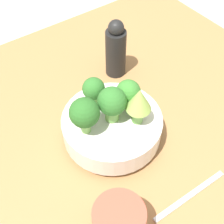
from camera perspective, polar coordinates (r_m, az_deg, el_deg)
ground_plane at (r=0.76m, az=0.86°, el=-3.55°), size 6.00×6.00×0.00m
table at (r=0.74m, az=0.88°, el=-2.48°), size 0.96×0.85×0.05m
bowl at (r=0.66m, az=0.00°, el=-2.66°), size 0.21×0.21×0.07m
broccoli_floret_back at (r=0.65m, az=-3.37°, el=4.09°), size 0.05×0.05×0.06m
romanesco_piece_near at (r=0.60m, az=4.88°, el=1.88°), size 0.05×0.05×0.09m
broccoli_floret_left at (r=0.58m, az=-5.04°, el=-0.27°), size 0.06×0.06×0.08m
broccoli_floret_right at (r=0.64m, az=2.98°, el=3.54°), size 0.05×0.05×0.07m
broccoli_floret_center at (r=0.61m, az=0.00°, el=1.72°), size 0.06×0.06×0.08m
pepper_mill at (r=0.79m, az=0.69°, el=11.34°), size 0.05×0.05×0.16m
fork at (r=0.64m, az=14.07°, el=-14.60°), size 0.17×0.01×0.01m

